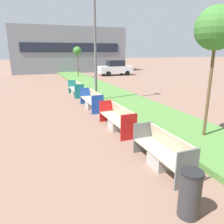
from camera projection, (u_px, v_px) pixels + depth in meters
name	position (u px, v px, depth m)	size (l,w,h in m)	color
planter_grass_strip	(151.00, 114.00, 10.50)	(2.80, 120.00, 0.18)	#4C7A38
building_backdrop	(67.00, 50.00, 33.04)	(15.77, 8.04, 6.20)	gray
bench_grey_frame	(162.00, 154.00, 5.80)	(0.65, 2.05, 0.94)	#9E9B96
bench_red_frame	(117.00, 120.00, 8.59)	(0.65, 2.32, 0.94)	#9E9B96
bench_blue_frame	(92.00, 101.00, 11.77)	(0.65, 2.37, 0.94)	#9E9B96
bench_teal_frame	(76.00, 90.00, 15.18)	(0.65, 2.21, 0.94)	#9E9B96
litter_bin	(190.00, 194.00, 4.03)	(0.42, 0.42, 0.94)	#2D2D30
street_lamp_post	(95.00, 23.00, 11.89)	(0.24, 0.44, 8.16)	#56595B
sapling_tree_near	(217.00, 29.00, 6.68)	(1.34, 1.34, 4.36)	brown
sapling_tree_far	(77.00, 51.00, 24.17)	(0.93, 0.93, 3.46)	brown
parked_car_distant	(115.00, 68.00, 27.52)	(4.29, 2.00, 1.86)	silver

